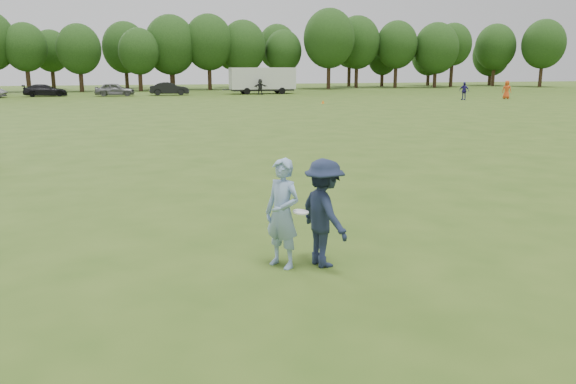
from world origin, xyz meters
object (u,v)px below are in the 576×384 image
defender (324,213)px  player_far_d (260,87)px  thrower (282,213)px  car_e (115,90)px  car_d (45,90)px  field_cone (323,102)px  car_f (169,89)px  player_far_b (464,91)px  player_far_c (507,90)px  cargo_trailer (262,79)px

defender → player_far_d: (11.76, 58.32, -0.00)m
thrower → car_e: 59.54m
car_d → defender: bearing=-176.1°
player_far_d → field_cone: 17.57m
car_e → car_d: bearing=84.4°
thrower → field_cone: size_ratio=6.32×
thrower → car_f: 59.81m
player_far_d → car_f: 10.80m
player_far_b → player_far_c: player_far_c is taller
car_e → cargo_trailer: (17.57, 0.85, 1.03)m
thrower → car_f: bearing=143.1°
car_e → car_f: (6.18, 0.41, 0.00)m
cargo_trailer → thrower: bearing=-102.3°
car_f → cargo_trailer: cargo_trailer is taller
defender → player_far_c: (34.87, 42.87, 0.01)m
player_far_d → car_f: bearing=157.6°
car_d → cargo_trailer: bearing=-98.8°
field_cone → cargo_trailer: 19.58m
car_d → car_f: (13.80, -0.86, 0.07)m
player_far_b → player_far_c: size_ratio=0.95×
car_d → field_cone: car_d is taller
player_far_c → cargo_trailer: bearing=12.2°
thrower → car_f: thrower is taller
car_f → field_cone: 22.92m
player_far_b → field_cone: bearing=-120.9°
player_far_b → thrower: bearing=-72.6°
thrower → player_far_c: 55.61m
field_cone → cargo_trailer: cargo_trailer is taller
car_d → thrower: bearing=-176.7°
thrower → player_far_d: size_ratio=1.01×
player_far_d → car_d: bearing=160.4°
player_far_d → car_d: 24.60m
car_d → cargo_trailer: size_ratio=0.53×
defender → car_e: 59.73m
player_far_c → car_d: (-47.59, 17.91, -0.27)m
thrower → defender: 0.72m
car_f → field_cone: car_f is taller
thrower → player_far_d: (12.47, 58.18, -0.01)m
car_d → car_e: (7.63, -1.27, 0.06)m
player_far_b → car_f: 33.37m
player_far_c → field_cone: bearing=55.6°
defender → player_far_b: 51.87m
player_far_b → field_cone: (-15.77, -1.71, -0.75)m
thrower → player_far_d: bearing=132.7°
defender → player_far_c: player_far_c is taller
cargo_trailer → player_far_d: bearing=-109.4°
thrower → car_e: size_ratio=0.43×
defender → car_f: bearing=-14.0°
player_far_c → car_f: 37.84m
player_far_d → defender: bearing=-115.3°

